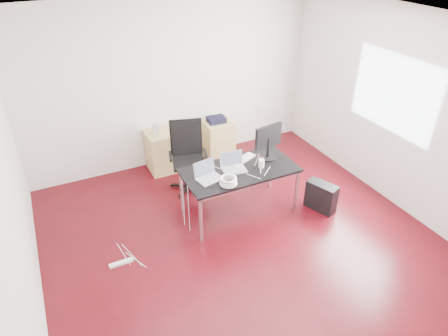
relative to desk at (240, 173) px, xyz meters
name	(u,v)px	position (x,y,z in m)	size (l,w,h in m)	color
room_shell	(247,149)	(-0.23, -0.60, 0.73)	(5.00, 5.00, 5.00)	#3B060C
desk	(240,173)	(0.00, 0.00, 0.00)	(1.60, 0.80, 0.73)	black
office_chair	(188,153)	(-0.41, 0.96, -0.07)	(0.59, 0.61, 1.08)	black
filing_cabinet_left	(163,151)	(-0.61, 1.63, -0.33)	(0.50, 0.50, 0.70)	tan
filing_cabinet_right	(217,139)	(0.42, 1.63, -0.33)	(0.50, 0.50, 0.70)	tan
pc_tower	(321,196)	(1.12, -0.48, -0.46)	(0.20, 0.45, 0.44)	black
wastebasket	(180,161)	(-0.35, 1.52, -0.54)	(0.24, 0.24, 0.28)	black
power_strip	(121,263)	(-1.83, -0.32, -0.66)	(0.30, 0.06, 0.04)	white
laptop_left	(208,175)	(-0.49, -0.02, 0.11)	(0.37, 0.31, 0.23)	silver
laptop_right	(233,166)	(-0.08, 0.05, 0.11)	(0.36, 0.30, 0.23)	silver
monitor	(268,140)	(0.52, 0.12, 0.34)	(0.45, 0.26, 0.51)	black
keyboard	(243,160)	(0.16, 0.20, 0.06)	(0.44, 0.14, 0.02)	white
cup_white	(261,164)	(0.30, -0.08, 0.11)	(0.08, 0.08, 0.12)	white
cup_brown	(261,161)	(0.34, -0.01, 0.10)	(0.08, 0.08, 0.10)	brown
cable_coil	(228,181)	(-0.31, -0.27, 0.11)	(0.24, 0.24, 0.11)	white
power_adapter	(234,178)	(-0.18, -0.18, 0.07)	(0.07, 0.07, 0.03)	white
speaker	(155,128)	(-0.69, 1.65, 0.11)	(0.09, 0.08, 0.18)	#9E9E9E
navy_garment	(216,120)	(0.39, 1.61, 0.07)	(0.30, 0.24, 0.09)	black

